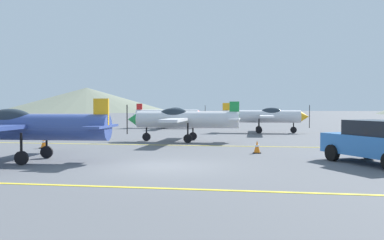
# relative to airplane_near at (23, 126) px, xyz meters

# --- Properties ---
(ground_plane) EXTENTS (400.00, 400.00, 0.00)m
(ground_plane) POSITION_rel_airplane_near_xyz_m (5.63, -0.53, -1.37)
(ground_plane) COLOR #54565B
(apron_line_near) EXTENTS (80.00, 0.16, 0.01)m
(apron_line_near) POSITION_rel_airplane_near_xyz_m (5.63, -4.41, -1.36)
(apron_line_near) COLOR yellow
(apron_line_near) RESTS_ON ground_plane
(apron_line_far) EXTENTS (80.00, 0.16, 0.01)m
(apron_line_far) POSITION_rel_airplane_near_xyz_m (5.63, 7.48, -1.36)
(apron_line_far) COLOR yellow
(apron_line_far) RESTS_ON ground_plane
(airplane_near) EXTENTS (7.03, 8.10, 2.43)m
(airplane_near) POSITION_rel_airplane_near_xyz_m (0.00, 0.00, 0.00)
(airplane_near) COLOR #33478C
(airplane_near) RESTS_ON ground_plane
(airplane_mid) EXTENTS (6.98, 8.06, 2.43)m
(airplane_mid) POSITION_rel_airplane_near_xyz_m (4.45, 10.07, 0.00)
(airplane_mid) COLOR silver
(airplane_mid) RESTS_ON ground_plane
(airplane_far) EXTENTS (6.99, 8.07, 2.43)m
(airplane_far) POSITION_rel_airplane_near_xyz_m (9.46, 19.35, 0.00)
(airplane_far) COLOR silver
(airplane_far) RESTS_ON ground_plane
(airplane_back) EXTENTS (6.99, 8.06, 2.43)m
(airplane_back) POSITION_rel_airplane_near_xyz_m (0.30, 25.55, 0.00)
(airplane_back) COLOR silver
(airplane_back) RESTS_ON ground_plane
(car_sedan) EXTENTS (3.71, 4.62, 1.62)m
(car_sedan) POSITION_rel_airplane_near_xyz_m (13.33, 1.17, -0.52)
(car_sedan) COLOR #3372BF
(car_sedan) RESTS_ON ground_plane
(traffic_cone_front) EXTENTS (0.36, 0.36, 0.59)m
(traffic_cone_front) POSITION_rel_airplane_near_xyz_m (8.92, 4.26, -1.08)
(traffic_cone_front) COLOR black
(traffic_cone_front) RESTS_ON ground_plane
(traffic_cone_side) EXTENTS (0.36, 0.36, 0.59)m
(traffic_cone_side) POSITION_rel_airplane_near_xyz_m (-1.81, 4.84, -1.08)
(traffic_cone_side) COLOR black
(traffic_cone_side) RESTS_ON ground_plane
(hill_left) EXTENTS (68.59, 68.59, 9.79)m
(hill_left) POSITION_rel_airplane_near_xyz_m (-59.63, 144.84, 3.53)
(hill_left) COLOR slate
(hill_left) RESTS_ON ground_plane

